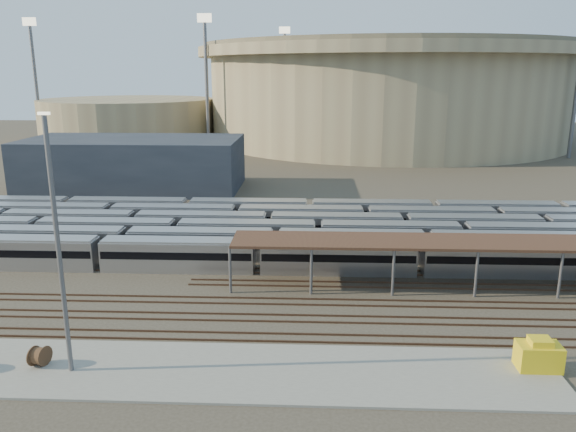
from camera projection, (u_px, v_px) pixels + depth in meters
The scene contains 14 objects.
ground at pixel (305, 299), 58.31m from camera, with size 420.00×420.00×0.00m, color #383026.
apron at pixel (239, 372), 43.99m from camera, with size 50.00×9.00×0.20m, color gray.
subway_trains at pixel (301, 232), 75.78m from camera, with size 126.13×23.90×3.60m.
inspection_shed at pixel (512, 244), 60.00m from camera, with size 60.30×6.00×5.30m.
empty_tracks at pixel (305, 318), 53.45m from camera, with size 170.00×9.62×0.18m.
stadium at pixel (386, 90), 188.47m from camera, with size 124.00×124.00×32.50m.
secondary_arena at pixel (129, 120), 184.76m from camera, with size 56.00×56.00×14.00m, color gray.
service_building at pixel (134, 164), 111.70m from camera, with size 42.00×20.00×10.00m, color #1E232D.
floodlight_0 at pixel (207, 79), 160.73m from camera, with size 4.00×1.00×38.40m.
floodlight_1 at pixel (35, 78), 172.70m from camera, with size 4.00×1.00×38.40m.
floodlight_3 at pixel (285, 77), 208.23m from camera, with size 4.00×1.00×38.40m.
cable_reel_west at pixel (40, 356), 44.57m from camera, with size 1.63×1.63×0.90m, color brown.
yard_light_pole at pixel (58, 248), 41.50m from camera, with size 0.81×0.36×20.01m.
yellow_equipment at pixel (538, 356), 44.06m from camera, with size 3.30×2.06×2.06m, color gold.
Camera 1 is at (0.54, -54.29, 23.01)m, focal length 35.00 mm.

